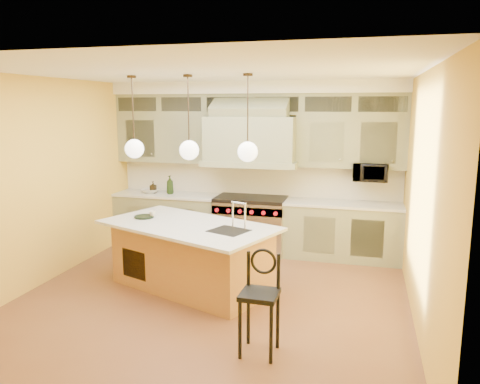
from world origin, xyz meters
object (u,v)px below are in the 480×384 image
(range, at_px, (251,224))
(counter_stool, at_px, (260,296))
(microwave, at_px, (370,172))
(kitchen_island, at_px, (191,255))

(range, bearing_deg, counter_stool, -74.68)
(counter_stool, bearing_deg, microwave, 74.10)
(microwave, bearing_deg, counter_stool, -107.18)
(kitchen_island, xyz_separation_m, microwave, (2.35, 1.94, 0.98))
(counter_stool, distance_m, microwave, 3.65)
(range, height_order, counter_stool, counter_stool)
(range, distance_m, kitchen_island, 1.88)
(kitchen_island, distance_m, microwave, 3.20)
(kitchen_island, distance_m, counter_stool, 1.95)
(microwave, bearing_deg, range, -176.88)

